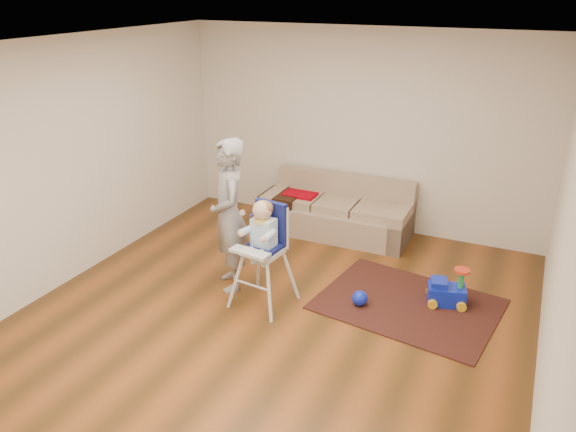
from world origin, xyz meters
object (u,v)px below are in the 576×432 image
at_px(sofa, 337,207).
at_px(high_chair, 263,255).
at_px(ride_on_toy, 448,286).
at_px(side_table, 282,210).
at_px(adult, 229,216).
at_px(toy_ball, 360,298).

bearing_deg(sofa, high_chair, -92.47).
bearing_deg(sofa, ride_on_toy, -36.56).
bearing_deg(high_chair, side_table, 116.91).
bearing_deg(adult, side_table, 148.32).
bearing_deg(ride_on_toy, side_table, 140.61).
bearing_deg(toy_ball, adult, -173.20).
xyz_separation_m(side_table, adult, (0.19, -1.73, 0.60)).
height_order(ride_on_toy, toy_ball, ride_on_toy).
distance_m(ride_on_toy, adult, 2.45).
bearing_deg(side_table, sofa, 8.74).
bearing_deg(toy_ball, sofa, 117.84).
height_order(side_table, ride_on_toy, side_table).
bearing_deg(toy_ball, high_chair, -159.29).
distance_m(toy_ball, adult, 1.66).
xyz_separation_m(ride_on_toy, adult, (-2.29, -0.60, 0.63)).
height_order(sofa, ride_on_toy, sofa).
relative_size(sofa, side_table, 3.90).
bearing_deg(toy_ball, side_table, 136.79).
relative_size(toy_ball, adult, 0.10).
xyz_separation_m(side_table, toy_ball, (1.66, -1.56, -0.16)).
bearing_deg(sofa, adult, -107.78).
distance_m(sofa, high_chair, 2.05).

